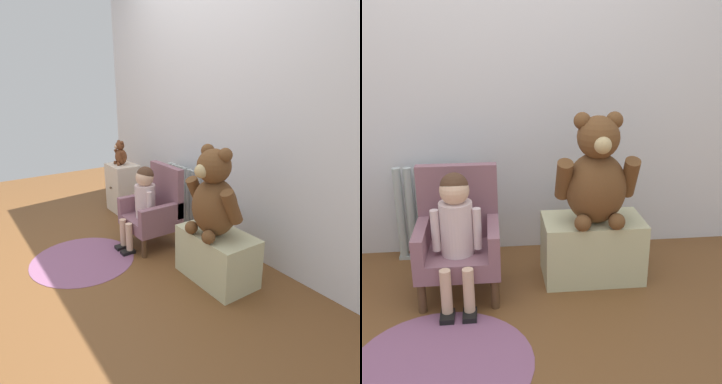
{
  "view_description": "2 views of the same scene",
  "coord_description": "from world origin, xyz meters",
  "views": [
    {
      "loc": [
        2.23,
        -0.8,
        1.35
      ],
      "look_at": [
        0.25,
        0.57,
        0.57
      ],
      "focal_mm": 32.0,
      "sensor_mm": 36.0,
      "label": 1
    },
    {
      "loc": [
        0.04,
        -1.81,
        1.38
      ],
      "look_at": [
        0.32,
        0.6,
        0.54
      ],
      "focal_mm": 45.0,
      "sensor_mm": 36.0,
      "label": 2
    }
  ],
  "objects": [
    {
      "name": "ground_plane",
      "position": [
        0.0,
        0.0,
        0.0
      ],
      "size": [
        6.0,
        6.0,
        0.0
      ],
      "primitive_type": "plane",
      "color": "brown"
    },
    {
      "name": "back_wall",
      "position": [
        0.0,
        1.11,
        1.2
      ],
      "size": [
        3.8,
        0.05,
        2.4
      ],
      "primitive_type": "cube",
      "color": "silver",
      "rests_on": "ground_plane"
    },
    {
      "name": "radiator",
      "position": [
        -0.29,
        0.99,
        0.29
      ],
      "size": [
        0.5,
        0.05,
        0.59
      ],
      "color": "#A7B2B1",
      "rests_on": "ground_plane"
    },
    {
      "name": "small_dresser",
      "position": [
        -1.01,
        0.7,
        0.26
      ],
      "size": [
        0.33,
        0.29,
        0.51
      ],
      "color": "beige",
      "rests_on": "ground_plane"
    },
    {
      "name": "child_armchair",
      "position": [
        -0.14,
        0.58,
        0.31
      ],
      "size": [
        0.43,
        0.4,
        0.68
      ],
      "color": "#835865",
      "rests_on": "ground_plane"
    },
    {
      "name": "child_figure",
      "position": [
        -0.14,
        0.47,
        0.45
      ],
      "size": [
        0.25,
        0.35,
        0.69
      ],
      "color": "beige",
      "rests_on": "ground_plane"
    },
    {
      "name": "low_bench",
      "position": [
        0.61,
        0.64,
        0.18
      ],
      "size": [
        0.56,
        0.33,
        0.36
      ],
      "primitive_type": "cube",
      "color": "#BDBB90",
      "rests_on": "ground_plane"
    },
    {
      "name": "large_teddy_bear",
      "position": [
        0.61,
        0.6,
        0.62
      ],
      "size": [
        0.44,
        0.31,
        0.61
      ],
      "color": "brown",
      "rests_on": "low_bench"
    },
    {
      "name": "small_teddy_bear",
      "position": [
        -1.02,
        0.7,
        0.63
      ],
      "size": [
        0.18,
        0.13,
        0.25
      ],
      "color": "brown",
      "rests_on": "small_dresser"
    },
    {
      "name": "floor_rug",
      "position": [
        -0.19,
        -0.06,
        0.0
      ],
      "size": [
        0.8,
        0.8,
        0.01
      ],
      "primitive_type": "cylinder",
      "color": "#855272",
      "rests_on": "ground_plane"
    }
  ]
}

